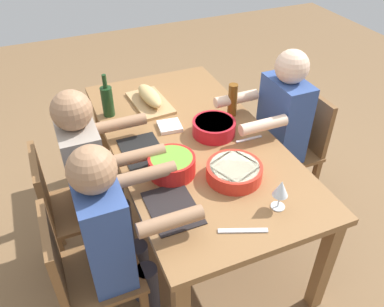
{
  "coord_description": "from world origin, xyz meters",
  "views": [
    {
      "loc": [
        1.8,
        -0.76,
        2.12
      ],
      "look_at": [
        0.0,
        0.0,
        0.63
      ],
      "focal_mm": 36.89,
      "sensor_mm": 36.0,
      "label": 1
    }
  ],
  "objects_px": {
    "dining_table": "(192,150)",
    "serving_bowl_pasta": "(234,171)",
    "diner_far_center": "(277,123)",
    "diner_near_center": "(92,169)",
    "chair_near_right": "(82,273)",
    "serving_bowl_salad": "(172,164)",
    "serving_bowl_fruit": "(214,127)",
    "diner_near_right": "(114,232)",
    "chair_near_center": "(66,206)",
    "cutting_board": "(150,103)",
    "napkin_stack": "(170,126)",
    "bread_loaf": "(150,96)",
    "beer_bottle": "(233,100)",
    "wine_glass": "(281,189)",
    "chair_far_center": "(296,143)",
    "wine_bottle": "(107,100)"
  },
  "relations": [
    {
      "from": "bread_loaf",
      "to": "napkin_stack",
      "type": "distance_m",
      "value": 0.33
    },
    {
      "from": "chair_near_right",
      "to": "chair_near_center",
      "type": "xyz_separation_m",
      "value": [
        -0.5,
        0.0,
        0.0
      ]
    },
    {
      "from": "diner_near_right",
      "to": "beer_bottle",
      "type": "bearing_deg",
      "value": 124.39
    },
    {
      "from": "diner_far_center",
      "to": "chair_far_center",
      "type": "bearing_deg",
      "value": 90.0
    },
    {
      "from": "chair_near_right",
      "to": "napkin_stack",
      "type": "bearing_deg",
      "value": 133.14
    },
    {
      "from": "cutting_board",
      "to": "serving_bowl_fruit",
      "type": "bearing_deg",
      "value": 26.64
    },
    {
      "from": "diner_far_center",
      "to": "cutting_board",
      "type": "xyz_separation_m",
      "value": [
        -0.5,
        -0.72,
        0.05
      ]
    },
    {
      "from": "serving_bowl_fruit",
      "to": "cutting_board",
      "type": "xyz_separation_m",
      "value": [
        -0.5,
        -0.25,
        -0.04
      ]
    },
    {
      "from": "diner_far_center",
      "to": "chair_near_right",
      "type": "relative_size",
      "value": 1.41
    },
    {
      "from": "diner_near_center",
      "to": "wine_glass",
      "type": "bearing_deg",
      "value": 48.2
    },
    {
      "from": "chair_near_right",
      "to": "wine_glass",
      "type": "relative_size",
      "value": 5.12
    },
    {
      "from": "wine_bottle",
      "to": "diner_far_center",
      "type": "bearing_deg",
      "value": 65.15
    },
    {
      "from": "chair_near_right",
      "to": "cutting_board",
      "type": "xyz_separation_m",
      "value": [
        -1.0,
        0.69,
        0.27
      ]
    },
    {
      "from": "beer_bottle",
      "to": "napkin_stack",
      "type": "bearing_deg",
      "value": -91.38
    },
    {
      "from": "chair_near_right",
      "to": "serving_bowl_fruit",
      "type": "relative_size",
      "value": 3.22
    },
    {
      "from": "diner_near_center",
      "to": "cutting_board",
      "type": "xyz_separation_m",
      "value": [
        -0.5,
        0.51,
        0.05
      ]
    },
    {
      "from": "chair_far_center",
      "to": "dining_table",
      "type": "bearing_deg",
      "value": -90.0
    },
    {
      "from": "serving_bowl_salad",
      "to": "wine_glass",
      "type": "relative_size",
      "value": 1.52
    },
    {
      "from": "dining_table",
      "to": "serving_bowl_pasta",
      "type": "xyz_separation_m",
      "value": [
        0.41,
        0.07,
        0.13
      ]
    },
    {
      "from": "chair_near_right",
      "to": "serving_bowl_salad",
      "type": "height_order",
      "value": "chair_near_right"
    },
    {
      "from": "bread_loaf",
      "to": "wine_bottle",
      "type": "xyz_separation_m",
      "value": [
        0.03,
        -0.29,
        0.04
      ]
    },
    {
      "from": "chair_far_center",
      "to": "wine_bottle",
      "type": "xyz_separation_m",
      "value": [
        -0.47,
        -1.19,
        0.37
      ]
    },
    {
      "from": "chair_near_right",
      "to": "serving_bowl_fruit",
      "type": "height_order",
      "value": "chair_near_right"
    },
    {
      "from": "diner_near_right",
      "to": "chair_near_center",
      "type": "xyz_separation_m",
      "value": [
        -0.5,
        -0.18,
        -0.21
      ]
    },
    {
      "from": "diner_near_center",
      "to": "serving_bowl_pasta",
      "type": "relative_size",
      "value": 4.04
    },
    {
      "from": "chair_near_center",
      "to": "serving_bowl_salad",
      "type": "height_order",
      "value": "chair_near_center"
    },
    {
      "from": "chair_near_center",
      "to": "chair_near_right",
      "type": "bearing_deg",
      "value": 0.0
    },
    {
      "from": "diner_near_right",
      "to": "napkin_stack",
      "type": "height_order",
      "value": "diner_near_right"
    },
    {
      "from": "chair_far_center",
      "to": "chair_near_right",
      "type": "height_order",
      "value": "same"
    },
    {
      "from": "chair_far_center",
      "to": "wine_glass",
      "type": "xyz_separation_m",
      "value": [
        0.69,
        -0.63,
        0.37
      ]
    },
    {
      "from": "serving_bowl_pasta",
      "to": "serving_bowl_salad",
      "type": "relative_size",
      "value": 1.17
    },
    {
      "from": "chair_near_center",
      "to": "cutting_board",
      "type": "bearing_deg",
      "value": 125.58
    },
    {
      "from": "serving_bowl_salad",
      "to": "bread_loaf",
      "type": "distance_m",
      "value": 0.76
    },
    {
      "from": "chair_near_right",
      "to": "serving_bowl_fruit",
      "type": "bearing_deg",
      "value": 118.02
    },
    {
      "from": "chair_far_center",
      "to": "chair_near_center",
      "type": "distance_m",
      "value": 1.59
    },
    {
      "from": "diner_near_center",
      "to": "serving_bowl_pasta",
      "type": "xyz_separation_m",
      "value": [
        0.41,
        0.68,
        0.09
      ]
    },
    {
      "from": "diner_far_center",
      "to": "diner_near_center",
      "type": "height_order",
      "value": "same"
    },
    {
      "from": "diner_near_right",
      "to": "serving_bowl_salad",
      "type": "distance_m",
      "value": 0.47
    },
    {
      "from": "diner_far_center",
      "to": "chair_near_center",
      "type": "xyz_separation_m",
      "value": [
        0.0,
        -1.41,
        -0.21
      ]
    },
    {
      "from": "chair_near_center",
      "to": "cutting_board",
      "type": "relative_size",
      "value": 2.12
    },
    {
      "from": "serving_bowl_salad",
      "to": "chair_near_right",
      "type": "bearing_deg",
      "value": -66.4
    },
    {
      "from": "chair_far_center",
      "to": "napkin_stack",
      "type": "relative_size",
      "value": 6.07
    },
    {
      "from": "serving_bowl_salad",
      "to": "wine_glass",
      "type": "height_order",
      "value": "wine_glass"
    },
    {
      "from": "diner_near_right",
      "to": "napkin_stack",
      "type": "bearing_deg",
      "value": 141.6
    },
    {
      "from": "napkin_stack",
      "to": "bread_loaf",
      "type": "bearing_deg",
      "value": -176.24
    },
    {
      "from": "cutting_board",
      "to": "diner_far_center",
      "type": "bearing_deg",
      "value": 55.33
    },
    {
      "from": "chair_near_right",
      "to": "wine_bottle",
      "type": "height_order",
      "value": "wine_bottle"
    },
    {
      "from": "bread_loaf",
      "to": "beer_bottle",
      "type": "xyz_separation_m",
      "value": [
        0.34,
        0.45,
        0.04
      ]
    },
    {
      "from": "napkin_stack",
      "to": "wine_bottle",
      "type": "bearing_deg",
      "value": -133.72
    },
    {
      "from": "diner_far_center",
      "to": "wine_glass",
      "type": "distance_m",
      "value": 0.84
    }
  ]
}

